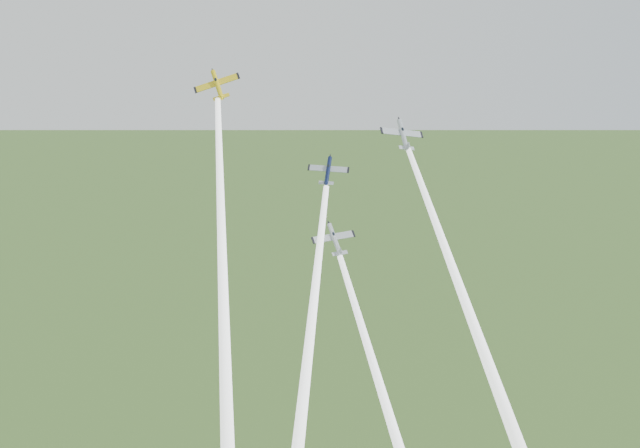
{
  "coord_description": "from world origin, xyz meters",
  "views": [
    {
      "loc": [
        -12.79,
        -132.24,
        122.97
      ],
      "look_at": [
        0.0,
        -6.0,
        92.0
      ],
      "focal_mm": 45.0,
      "sensor_mm": 36.0,
      "label": 1
    }
  ],
  "objects_px": {
    "plane_yellow": "(217,85)",
    "plane_navy": "(328,171)",
    "plane_silver_low": "(335,239)",
    "plane_silver_right": "(403,135)"
  },
  "relations": [
    {
      "from": "plane_navy",
      "to": "plane_silver_low",
      "type": "distance_m",
      "value": 11.82
    },
    {
      "from": "plane_silver_right",
      "to": "plane_silver_low",
      "type": "xyz_separation_m",
      "value": [
        -13.69,
        -14.31,
        -14.82
      ]
    },
    {
      "from": "plane_navy",
      "to": "plane_silver_right",
      "type": "bearing_deg",
      "value": 43.58
    },
    {
      "from": "plane_silver_right",
      "to": "plane_silver_low",
      "type": "distance_m",
      "value": 24.73
    },
    {
      "from": "plane_yellow",
      "to": "plane_navy",
      "type": "bearing_deg",
      "value": -27.41
    },
    {
      "from": "plane_navy",
      "to": "plane_silver_right",
      "type": "relative_size",
      "value": 0.84
    },
    {
      "from": "plane_yellow",
      "to": "plane_navy",
      "type": "height_order",
      "value": "plane_yellow"
    },
    {
      "from": "plane_navy",
      "to": "plane_silver_low",
      "type": "height_order",
      "value": "plane_navy"
    },
    {
      "from": "plane_silver_low",
      "to": "plane_yellow",
      "type": "bearing_deg",
      "value": 125.53
    },
    {
      "from": "plane_silver_low",
      "to": "plane_navy",
      "type": "bearing_deg",
      "value": 78.43
    }
  ]
}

